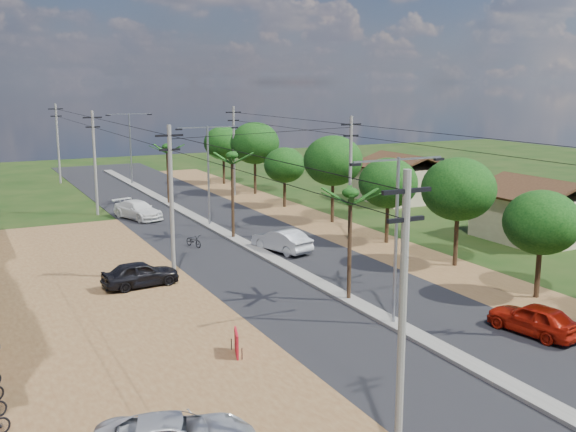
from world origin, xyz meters
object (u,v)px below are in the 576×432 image
at_px(car_red_near, 534,319).
at_px(car_parked_dark, 140,274).
at_px(roadside_sign, 236,343).
at_px(car_white_far, 138,210).
at_px(car_silver_mid, 282,241).

bearing_deg(car_red_near, car_parked_dark, -57.60).
bearing_deg(car_red_near, roadside_sign, -27.01).
distance_m(car_red_near, car_parked_dark, 20.84).
distance_m(car_white_far, roadside_sign, 30.66).
bearing_deg(car_white_far, car_red_near, -94.31).
distance_m(car_white_far, car_parked_dark, 19.61).
relative_size(car_silver_mid, car_parked_dark, 1.10).
bearing_deg(car_silver_mid, car_parked_dark, 3.64).
distance_m(car_red_near, car_silver_mid, 19.20).
bearing_deg(car_parked_dark, car_white_far, -19.30).
height_order(car_silver_mid, car_parked_dark, car_silver_mid).
xyz_separation_m(car_red_near, car_white_far, (-9.34, 34.36, 0.02)).
bearing_deg(car_parked_dark, car_red_near, -142.64).
bearing_deg(car_white_far, car_silver_mid, -88.86).
bearing_deg(roadside_sign, car_silver_mid, 75.62).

